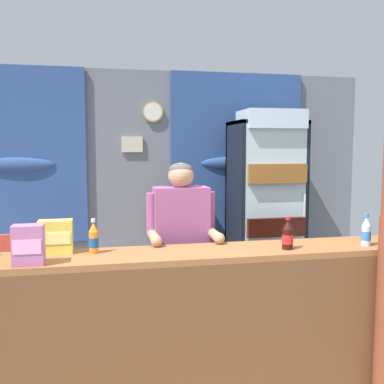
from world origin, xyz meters
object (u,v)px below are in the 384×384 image
object	(u,v)px
stall_counter	(210,314)
plastic_lawn_chair	(18,276)
drink_fridge	(266,196)
bottle_shelf_rack	(180,238)
soda_bottle_water	(366,232)
shopkeeper	(181,239)
soda_bottle_orange_soda	(94,239)
snack_box_wafer	(28,245)
soda_bottle_cola	(288,235)
snack_box_instant_noodle	(56,237)

from	to	relation	value
stall_counter	plastic_lawn_chair	world-z (taller)	stall_counter
drink_fridge	bottle_shelf_rack	world-z (taller)	drink_fridge
stall_counter	soda_bottle_water	bearing A→B (deg)	0.74
bottle_shelf_rack	stall_counter	bearing A→B (deg)	-95.21
plastic_lawn_chair	soda_bottle_water	size ratio (longest dim) A/B	3.84
plastic_lawn_chair	shopkeeper	bearing A→B (deg)	-35.13
stall_counter	drink_fridge	world-z (taller)	drink_fridge
stall_counter	soda_bottle_orange_soda	world-z (taller)	soda_bottle_orange_soda
soda_bottle_orange_soda	plastic_lawn_chair	bearing A→B (deg)	118.36
snack_box_wafer	bottle_shelf_rack	bearing A→B (deg)	59.99
soda_bottle_water	snack_box_wafer	size ratio (longest dim) A/B	0.97
bottle_shelf_rack	soda_bottle_orange_soda	size ratio (longest dim) A/B	5.51
drink_fridge	snack_box_wafer	bearing A→B (deg)	-138.63
soda_bottle_cola	snack_box_instant_noodle	xyz separation A→B (m)	(-1.50, 0.20, 0.01)
shopkeeper	snack_box_wafer	size ratio (longest dim) A/B	6.64
plastic_lawn_chair	snack_box_instant_noodle	bearing A→B (deg)	-69.65
soda_bottle_water	soda_bottle_cola	size ratio (longest dim) A/B	1.03
soda_bottle_orange_soda	soda_bottle_cola	bearing A→B (deg)	-6.90
shopkeeper	snack_box_wafer	xyz separation A→B (m)	(-1.00, -0.58, 0.13)
drink_fridge	bottle_shelf_rack	size ratio (longest dim) A/B	1.67
shopkeeper	soda_bottle_water	distance (m)	1.31
drink_fridge	plastic_lawn_chair	xyz separation A→B (m)	(-2.55, -0.42, -0.63)
shopkeeper	snack_box_instant_noodle	distance (m)	0.94
bottle_shelf_rack	shopkeeper	bearing A→B (deg)	-99.83
soda_bottle_orange_soda	soda_bottle_water	world-z (taller)	soda_bottle_water
drink_fridge	snack_box_wafer	size ratio (longest dim) A/B	8.84
soda_bottle_cola	snack_box_instant_noodle	size ratio (longest dim) A/B	1.02
soda_bottle_cola	snack_box_wafer	size ratio (longest dim) A/B	0.94
soda_bottle_water	soda_bottle_cola	distance (m)	0.57
stall_counter	shopkeeper	size ratio (longest dim) A/B	2.29
bottle_shelf_rack	snack_box_wafer	xyz separation A→B (m)	(-1.28, -2.22, 0.46)
stall_counter	soda_bottle_water	xyz separation A→B (m)	(1.11, 0.01, 0.48)
shopkeeper	soda_bottle_water	bearing A→B (deg)	-23.77
snack_box_instant_noodle	stall_counter	bearing A→B (deg)	-13.05
soda_bottle_cola	soda_bottle_water	bearing A→B (deg)	-1.17
bottle_shelf_rack	shopkeeper	world-z (taller)	shopkeeper
soda_bottle_orange_soda	snack_box_wafer	bearing A→B (deg)	-149.25
drink_fridge	stall_counter	bearing A→B (deg)	-120.55
plastic_lawn_chair	snack_box_wafer	world-z (taller)	snack_box_wafer
soda_bottle_orange_soda	snack_box_wafer	world-z (taller)	snack_box_wafer
soda_bottle_orange_soda	soda_bottle_cola	world-z (taller)	soda_bottle_orange_soda
shopkeeper	soda_bottle_orange_soda	size ratio (longest dim) A/B	6.93
plastic_lawn_chair	soda_bottle_cola	size ratio (longest dim) A/B	3.94
drink_fridge	soda_bottle_water	world-z (taller)	drink_fridge
stall_counter	plastic_lawn_chair	distance (m)	2.06
bottle_shelf_rack	snack_box_instant_noodle	size ratio (longest dim) A/B	5.75
soda_bottle_water	snack_box_wafer	world-z (taller)	snack_box_wafer
shopkeeper	soda_bottle_cola	distance (m)	0.81
snack_box_instant_noodle	snack_box_wafer	distance (m)	0.29
stall_counter	plastic_lawn_chair	size ratio (longest dim) A/B	4.10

